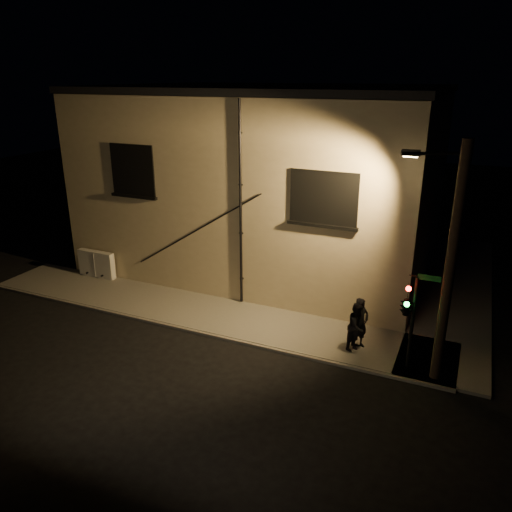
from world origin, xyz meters
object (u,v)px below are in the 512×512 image
at_px(pedestrian_a, 360,323).
at_px(streetlamp_pole, 448,262).
at_px(pedestrian_b, 357,326).
at_px(traffic_signal, 407,306).
at_px(utility_cabinet, 97,264).

bearing_deg(pedestrian_a, streetlamp_pole, -76.14).
bearing_deg(pedestrian_b, traffic_signal, -91.18).
relative_size(utility_cabinet, streetlamp_pole, 0.25).
relative_size(pedestrian_a, traffic_signal, 0.57).
bearing_deg(utility_cabinet, streetlamp_pole, -8.20).
bearing_deg(pedestrian_b, utility_cabinet, 100.80).
relative_size(traffic_signal, streetlamp_pole, 0.44).
bearing_deg(traffic_signal, pedestrian_b, 161.06).
relative_size(pedestrian_b, streetlamp_pole, 0.23).
xyz_separation_m(pedestrian_b, streetlamp_pole, (2.67, -0.67, 3.04)).
distance_m(pedestrian_a, streetlamp_pole, 4.02).
relative_size(pedestrian_a, streetlamp_pole, 0.25).
bearing_deg(streetlamp_pole, utility_cabinet, 171.80).
xyz_separation_m(pedestrian_a, streetlamp_pole, (2.59, -0.79, 2.97)).
distance_m(utility_cabinet, pedestrian_b, 13.05).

